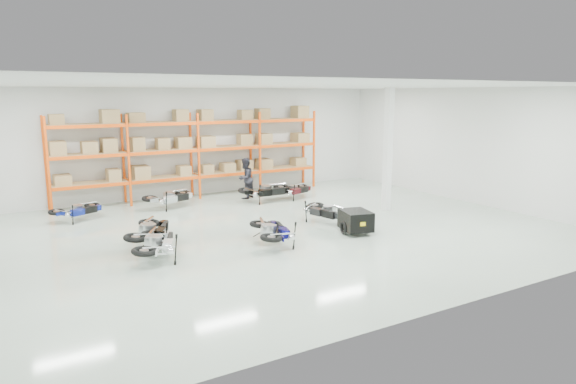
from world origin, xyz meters
TOP-DOWN VIEW (x-y plane):
  - room at (0.00, 0.00)m, footprint 18.00×18.00m
  - pallet_rack at (-0.00, 6.45)m, footprint 11.28×0.98m
  - structural_column at (5.20, 0.50)m, footprint 0.25×0.25m
  - moto_blue_centre at (-0.64, -1.38)m, footprint 1.35×1.98m
  - moto_silver_left at (-3.82, -0.93)m, footprint 1.56×2.06m
  - moto_black_far_left at (-3.63, 0.31)m, footprint 1.74×2.12m
  - moto_touring_right at (2.18, 0.05)m, footprint 1.17×1.86m
  - trailer at (2.18, -1.55)m, footprint 1.01×1.76m
  - moto_back_a at (-4.93, 4.57)m, footprint 1.74×1.29m
  - moto_back_b at (-1.61, 4.90)m, footprint 1.94×1.34m
  - moto_back_c at (2.09, 4.12)m, footprint 1.93×1.02m
  - moto_back_d at (3.37, 4.08)m, footprint 1.72×1.14m
  - person_back at (1.65, 5.12)m, footprint 1.03×0.97m

SIDE VIEW (x-z plane):
  - trailer at x=2.18m, z-range 0.06..0.77m
  - moto_back_a at x=-4.93m, z-range -0.03..0.98m
  - moto_back_d at x=3.37m, z-range -0.03..0.99m
  - moto_touring_right at x=2.18m, z-range -0.03..1.09m
  - moto_back_b at x=-1.61m, z-range -0.03..1.11m
  - moto_blue_centre at x=-0.64m, z-range -0.03..1.14m
  - moto_silver_left at x=-3.82m, z-range -0.03..1.16m
  - moto_back_c at x=2.09m, z-range -0.03..1.19m
  - moto_black_far_left at x=-3.63m, z-range -0.03..1.20m
  - person_back at x=1.65m, z-range 0.00..1.68m
  - room at x=0.00m, z-range -6.75..11.25m
  - structural_column at x=5.20m, z-range 0.00..4.50m
  - pallet_rack at x=0.00m, z-range 0.45..4.07m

